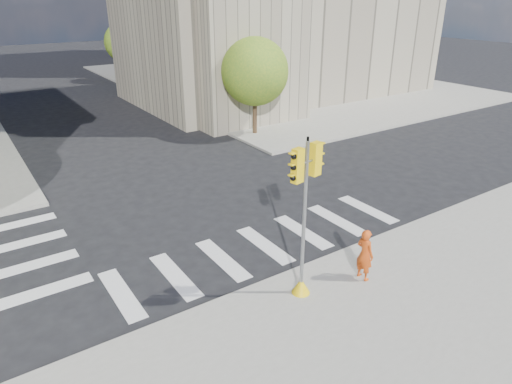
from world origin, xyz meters
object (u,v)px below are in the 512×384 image
(lamp_far, at_px, (151,40))
(traffic_signal, at_px, (304,232))
(photographer, at_px, (365,254))
(lamp_near, at_px, (229,56))

(lamp_far, distance_m, traffic_signal, 34.44)
(traffic_signal, xyz_separation_m, photographer, (2.14, -0.50, -1.24))
(lamp_near, relative_size, traffic_signal, 1.64)
(lamp_near, xyz_separation_m, traffic_signal, (-8.97, -19.17, -2.32))
(lamp_near, distance_m, traffic_signal, 21.29)
(lamp_far, height_order, traffic_signal, lamp_far)
(traffic_signal, relative_size, photographer, 2.85)
(lamp_near, distance_m, lamp_far, 14.00)
(lamp_near, xyz_separation_m, lamp_far, (0.00, 14.00, 0.00))
(traffic_signal, bearing_deg, lamp_near, 53.99)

